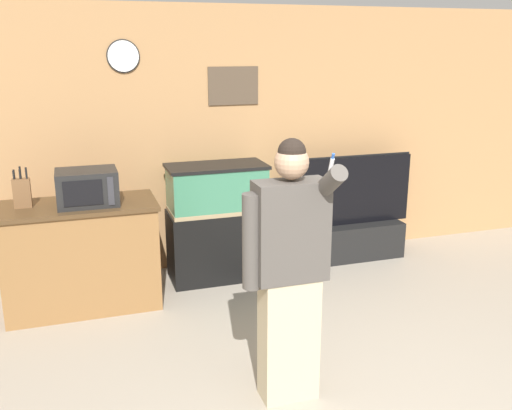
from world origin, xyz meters
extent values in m
cube|color=#A87A4C|center=(0.00, 3.21, 1.30)|extent=(10.00, 0.06, 2.60)
cube|color=#4C3D2D|center=(0.06, 3.17, 1.83)|extent=(0.51, 0.02, 0.37)
cylinder|color=white|center=(-0.99, 3.16, 2.12)|extent=(0.28, 0.03, 0.28)
cylinder|color=black|center=(-0.99, 3.17, 2.12)|extent=(0.30, 0.01, 0.30)
cube|color=brown|center=(-1.50, 2.53, 0.45)|extent=(1.27, 0.61, 0.90)
cube|color=#48321C|center=(-1.50, 2.53, 0.91)|extent=(1.31, 0.65, 0.03)
cube|color=black|center=(-1.41, 2.49, 1.08)|extent=(0.49, 0.38, 0.29)
cube|color=black|center=(-1.45, 2.29, 1.08)|extent=(0.31, 0.01, 0.21)
cube|color=#2D2D33|center=(-1.23, 2.29, 1.08)|extent=(0.05, 0.01, 0.24)
cube|color=brown|center=(-1.92, 2.56, 1.05)|extent=(0.14, 0.08, 0.24)
cylinder|color=black|center=(-1.97, 2.56, 1.20)|extent=(0.02, 0.02, 0.07)
cylinder|color=black|center=(-1.92, 2.56, 1.21)|extent=(0.02, 0.02, 0.08)
cylinder|color=black|center=(-1.87, 2.56, 1.22)|extent=(0.02, 0.02, 0.09)
cylinder|color=black|center=(-1.97, 2.59, 1.21)|extent=(0.02, 0.02, 0.07)
cylinder|color=black|center=(-1.92, 2.59, 1.22)|extent=(0.02, 0.02, 0.10)
cube|color=black|center=(-0.22, 2.79, 0.34)|extent=(0.94, 0.48, 0.68)
cube|color=#937F5B|center=(-0.22, 2.79, 0.70)|extent=(0.91, 0.47, 0.04)
cube|color=#387556|center=(-0.22, 2.79, 0.91)|extent=(0.90, 0.46, 0.43)
cube|color=black|center=(-0.22, 2.79, 1.12)|extent=(0.94, 0.48, 0.03)
cube|color=black|center=(1.23, 2.88, 0.19)|extent=(1.18, 0.40, 0.38)
cube|color=black|center=(1.23, 2.88, 0.74)|extent=(1.39, 0.05, 0.72)
cube|color=black|center=(1.23, 2.90, 0.74)|extent=(1.42, 0.01, 0.75)
cube|color=#BCAD89|center=(-0.29, 0.72, 0.41)|extent=(0.36, 0.20, 0.83)
cube|color=#4C4742|center=(-0.29, 0.72, 1.14)|extent=(0.45, 0.21, 0.62)
sphere|color=tan|center=(-0.29, 0.72, 1.56)|extent=(0.21, 0.21, 0.21)
sphere|color=black|center=(-0.29, 0.72, 1.62)|extent=(0.17, 0.17, 0.17)
cylinder|color=#4C4742|center=(-0.53, 0.72, 1.09)|extent=(0.12, 0.12, 0.59)
cylinder|color=#4C4742|center=(-0.11, 0.58, 1.45)|extent=(0.10, 0.33, 0.27)
cylinder|color=white|center=(-0.11, 0.56, 1.55)|extent=(0.02, 0.06, 0.11)
cylinder|color=#2856B2|center=(-0.11, 0.54, 1.61)|extent=(0.02, 0.03, 0.05)
camera|label=1|loc=(-1.50, -2.33, 2.22)|focal=40.00mm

